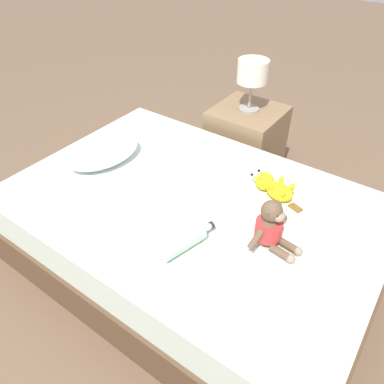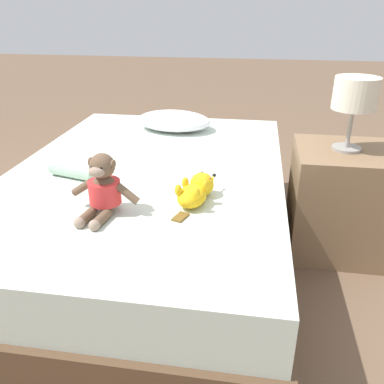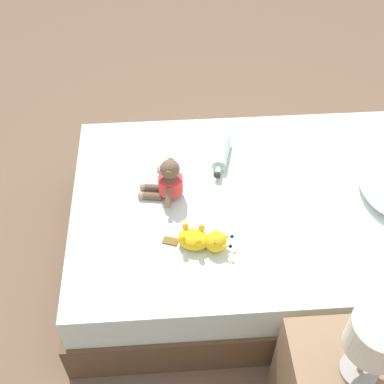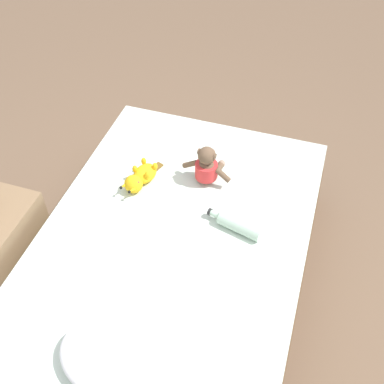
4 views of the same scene
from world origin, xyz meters
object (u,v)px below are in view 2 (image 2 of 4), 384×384
object	(u,v)px
pillow	(174,121)
bedside_lamp	(355,96)
bed	(150,212)
nightstand	(337,201)
glass_bottle	(74,170)
plush_yellow_creature	(196,190)
plush_monkey	(103,189)

from	to	relation	value
pillow	bedside_lamp	world-z (taller)	bedside_lamp
bed	nightstand	distance (m)	0.97
glass_bottle	bedside_lamp	xyz separation A→B (m)	(1.25, 0.37, 0.30)
pillow	plush_yellow_creature	distance (m)	1.02
bed	glass_bottle	xyz separation A→B (m)	(-0.30, -0.17, 0.28)
bed	glass_bottle	world-z (taller)	glass_bottle
bed	bedside_lamp	xyz separation A→B (m)	(0.95, 0.20, 0.58)
pillow	bed	bearing A→B (deg)	-90.17
glass_bottle	pillow	bearing A→B (deg)	70.07
plush_yellow_creature	pillow	bearing A→B (deg)	106.29
glass_bottle	nightstand	bearing A→B (deg)	16.28
plush_yellow_creature	bedside_lamp	world-z (taller)	bedside_lamp
bed	pillow	xyz separation A→B (m)	(0.00, 0.66, 0.30)
bed	bedside_lamp	size ratio (longest dim) A/B	5.64
nightstand	bedside_lamp	world-z (taller)	bedside_lamp
plush_monkey	glass_bottle	size ratio (longest dim) A/B	0.97
bed	plush_monkey	world-z (taller)	plush_monkey
pillow	nightstand	distance (m)	1.09
bed	bedside_lamp	bearing A→B (deg)	11.59
pillow	glass_bottle	size ratio (longest dim) A/B	1.72
pillow	nightstand	bearing A→B (deg)	-25.91
glass_bottle	bedside_lamp	distance (m)	1.34
bedside_lamp	glass_bottle	bearing A→B (deg)	-163.72
plush_yellow_creature	bed	bearing A→B (deg)	131.94
nightstand	pillow	bearing A→B (deg)	154.09
plush_monkey	bedside_lamp	bearing A→B (deg)	33.44
nightstand	bedside_lamp	bearing A→B (deg)	90.00
plush_monkey	bedside_lamp	xyz separation A→B (m)	(1.00, 0.66, 0.24)
plush_monkey	bedside_lamp	size ratio (longest dim) A/B	0.83
plush_monkey	bed	bearing A→B (deg)	84.28
bed	nightstand	world-z (taller)	nightstand
glass_bottle	plush_yellow_creature	bearing A→B (deg)	-14.40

